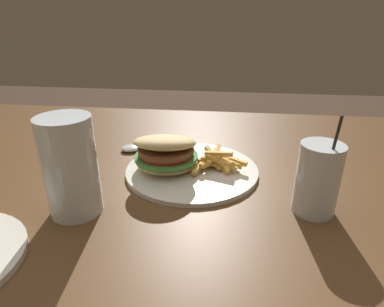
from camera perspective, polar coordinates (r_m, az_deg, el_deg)
The scene contains 5 objects.
dining_table at distance 0.69m, azimuth -10.02°, elevation -16.53°, with size 1.57×1.23×0.71m.
meal_plate_near at distance 0.70m, azimuth -2.33°, elevation -1.08°, with size 0.29×0.29×0.11m.
beer_glass at distance 0.58m, azimuth -20.74°, elevation -2.67°, with size 0.09×0.09×0.18m.
juice_glass at distance 0.60m, azimuth 21.37°, elevation -4.72°, with size 0.07×0.07×0.18m.
spoon at distance 0.84m, azimuth -10.19°, elevation 1.02°, with size 0.16×0.10×0.01m.
Camera 1 is at (-0.18, 0.50, 1.04)m, focal length 30.00 mm.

